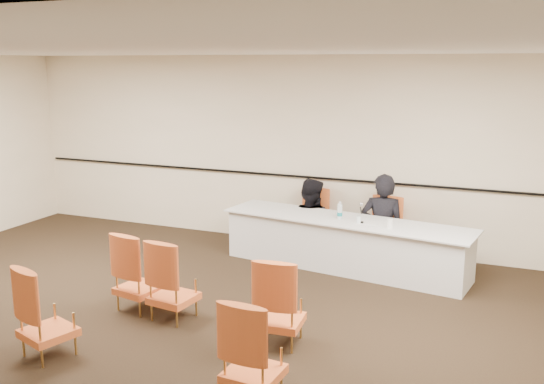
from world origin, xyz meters
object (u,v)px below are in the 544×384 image
(panelist_main_chair, at_px, (382,230))
(water_bottle, at_px, (340,210))
(aud_chair_front_mid, at_px, (173,279))
(aud_chair_back_left, at_px, (47,311))
(panelist_second, at_px, (310,229))
(coffee_cup, at_px, (390,224))
(aud_chair_back_right, at_px, (253,349))
(microphone, at_px, (360,214))
(panelist_second_chair, at_px, (310,220))
(drinking_glass, at_px, (359,220))
(panel_table, at_px, (345,244))
(panelist_main, at_px, (382,232))
(aud_chair_front_right, at_px, (280,301))
(aud_chair_front_left, at_px, (139,271))

(panelist_main_chair, distance_m, water_bottle, 0.80)
(aud_chair_front_mid, xyz_separation_m, aud_chair_back_left, (-0.68, -1.26, 0.00))
(panelist_second, relative_size, coffee_cup, 13.29)
(panelist_second, distance_m, aud_chair_back_right, 4.41)
(panelist_second, distance_m, water_bottle, 1.07)
(panelist_second, relative_size, microphone, 6.16)
(panelist_main_chair, bearing_deg, panelist_second, 180.00)
(coffee_cup, bearing_deg, panelist_second_chair, 148.14)
(panelist_main_chair, relative_size, microphone, 3.60)
(aud_chair_back_left, bearing_deg, drinking_glass, 76.25)
(panelist_second, relative_size, drinking_glass, 16.27)
(panelist_second, height_order, drinking_glass, panelist_second)
(panelist_second_chair, xyz_separation_m, coffee_cup, (1.43, -0.89, 0.31))
(panel_table, height_order, microphone, microphone)
(water_bottle, distance_m, aud_chair_back_right, 3.67)
(microphone, bearing_deg, panelist_second, 132.89)
(panelist_main, xyz_separation_m, aud_chair_front_mid, (-1.75, -2.92, 0.03))
(panelist_second_chair, height_order, drinking_glass, panelist_second_chair)
(panelist_main_chair, bearing_deg, drinking_glass, -99.86)
(panelist_main, height_order, aud_chair_back_left, panelist_main)
(aud_chair_back_right, bearing_deg, panel_table, 97.15)
(panelist_main, height_order, aud_chair_front_right, panelist_main)
(aud_chair_front_left, distance_m, aud_chair_front_right, 1.89)
(panelist_second, height_order, microphone, panelist_second)
(panel_table, xyz_separation_m, panelist_second, (-0.75, 0.65, -0.04))
(panelist_second, bearing_deg, aud_chair_front_mid, 87.67)
(panelist_second_chair, relative_size, aud_chair_back_right, 1.00)
(panel_table, distance_m, aud_chair_front_left, 2.99)
(panelist_second_chair, distance_m, aud_chair_front_right, 3.30)
(panel_table, relative_size, aud_chair_front_mid, 3.79)
(aud_chair_front_mid, height_order, aud_chair_front_right, same)
(panelist_second_chair, relative_size, drinking_glass, 9.50)
(panelist_main, height_order, aud_chair_back_right, panelist_main)
(panelist_main_chair, height_order, panelist_second_chair, same)
(panelist_main, height_order, drinking_glass, panelist_main)
(panelist_main, bearing_deg, microphone, 67.07)
(aud_chair_front_left, bearing_deg, drinking_glass, 57.28)
(panel_table, bearing_deg, water_bottle, -165.46)
(aud_chair_front_left, relative_size, aud_chair_back_right, 1.00)
(panelist_second, bearing_deg, panelist_main_chair, -179.60)
(panelist_main, relative_size, aud_chair_back_right, 1.84)
(aud_chair_front_left, distance_m, aud_chair_front_mid, 0.53)
(aud_chair_front_left, bearing_deg, panelist_main_chair, 61.72)
(drinking_glass, height_order, coffee_cup, coffee_cup)
(aud_chair_front_right, height_order, aud_chair_back_left, same)
(panelist_main, xyz_separation_m, aud_chair_front_right, (-0.39, -3.05, 0.03))
(panelist_main, height_order, panelist_second, panelist_main)
(panel_table, bearing_deg, panelist_second, 146.95)
(microphone, distance_m, aud_chair_back_right, 3.56)
(aud_chair_back_left, bearing_deg, microphone, 76.20)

